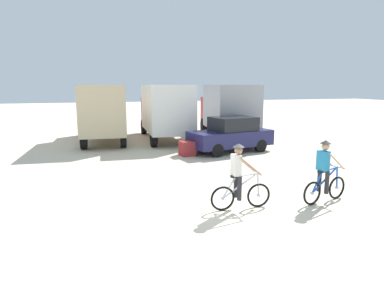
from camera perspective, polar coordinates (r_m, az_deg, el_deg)
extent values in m
plane|color=beige|center=(9.44, 4.01, -10.72)|extent=(120.00, 120.00, 0.00)
cube|color=#CCB78E|center=(19.98, -14.80, 5.82)|extent=(2.77, 5.36, 2.70)
cube|color=#B21E1E|center=(23.40, -14.49, 5.17)|extent=(2.30, 1.65, 2.00)
cube|color=black|center=(24.07, -14.48, 6.13)|extent=(2.02, 0.23, 0.80)
cylinder|color=black|center=(23.45, -16.88, 2.61)|extent=(0.39, 1.02, 1.00)
cylinder|color=black|center=(23.39, -11.89, 2.81)|extent=(0.39, 1.02, 1.00)
cylinder|color=black|center=(18.53, -17.91, 0.69)|extent=(0.39, 1.02, 1.00)
cylinder|color=black|center=(18.45, -11.59, 0.94)|extent=(0.39, 1.02, 1.00)
cube|color=white|center=(20.06, -4.36, 6.14)|extent=(2.65, 5.31, 2.70)
cube|color=#4C6B9E|center=(23.44, -5.78, 5.44)|extent=(2.27, 1.60, 2.00)
cube|color=black|center=(24.11, -6.05, 6.39)|extent=(2.03, 0.18, 0.80)
cylinder|color=black|center=(23.32, -8.19, 2.90)|extent=(0.37, 1.01, 1.00)
cylinder|color=black|center=(23.62, -3.25, 3.07)|extent=(0.37, 1.01, 1.00)
cylinder|color=black|center=(18.41, -6.52, 1.06)|extent=(0.37, 1.01, 1.00)
cylinder|color=black|center=(18.79, -0.34, 1.30)|extent=(0.37, 1.01, 1.00)
cube|color=#9E9EA3|center=(20.80, 6.41, 6.24)|extent=(3.16, 5.50, 2.70)
cube|color=#B21E1E|center=(24.13, 4.35, 5.59)|extent=(2.40, 1.82, 2.00)
cube|color=black|center=(24.79, 4.01, 6.52)|extent=(2.01, 0.39, 0.80)
cylinder|color=black|center=(23.93, 1.98, 3.17)|extent=(0.47, 1.04, 1.00)
cylinder|color=black|center=(24.38, 6.72, 3.23)|extent=(0.47, 1.04, 1.00)
cylinder|color=black|center=(19.09, 4.63, 1.41)|extent=(0.47, 1.04, 1.00)
cylinder|color=black|center=(19.64, 10.45, 1.51)|extent=(0.47, 1.04, 1.00)
cube|color=#1E1E4C|center=(17.02, 6.53, 1.01)|extent=(4.47, 2.57, 0.76)
cube|color=black|center=(17.01, 6.99, 3.44)|extent=(2.38, 1.99, 0.68)
cylinder|color=black|center=(15.73, 4.25, -1.09)|extent=(0.67, 0.35, 0.64)
cylinder|color=black|center=(17.04, 1.41, -0.21)|extent=(0.67, 0.35, 0.64)
cylinder|color=black|center=(17.27, 11.53, -0.28)|extent=(0.67, 0.35, 0.64)
cylinder|color=black|center=(18.47, 8.42, 0.47)|extent=(0.67, 0.35, 0.64)
torus|color=black|center=(9.53, 11.23, -8.54)|extent=(0.68, 0.09, 0.68)
cylinder|color=silver|center=(9.53, 11.23, -8.54)|extent=(0.08, 0.08, 0.08)
torus|color=black|center=(9.13, 5.21, -9.20)|extent=(0.68, 0.09, 0.68)
cylinder|color=silver|center=(9.13, 5.21, -9.20)|extent=(0.08, 0.08, 0.08)
cylinder|color=silver|center=(9.21, 8.19, -7.01)|extent=(1.03, 0.09, 0.68)
cylinder|color=silver|center=(9.20, 9.23, -5.24)|extent=(0.66, 0.08, 0.13)
cylinder|color=silver|center=(9.10, 6.27, -7.43)|extent=(0.39, 0.07, 0.59)
cylinder|color=silver|center=(9.42, 11.15, -6.71)|extent=(0.10, 0.05, 0.64)
cylinder|color=silver|center=(9.33, 11.08, -4.84)|extent=(0.06, 0.52, 0.04)
cube|color=black|center=(9.08, 7.33, -5.46)|extent=(0.24, 0.13, 0.06)
cube|color=silver|center=(9.01, 7.49, -3.55)|extent=(0.21, 0.33, 0.56)
sphere|color=#A87A5B|center=(8.95, 7.90, -1.04)|extent=(0.22, 0.22, 0.22)
cone|color=#333333|center=(8.92, 7.92, -0.22)|extent=(0.32, 0.32, 0.10)
cylinder|color=#26262B|center=(9.31, 7.44, -7.00)|extent=(0.12, 0.12, 0.66)
cylinder|color=#26262B|center=(9.08, 8.07, -7.46)|extent=(0.12, 0.12, 0.66)
cylinder|color=#A87A5B|center=(9.30, 9.00, -3.25)|extent=(0.63, 0.07, 0.53)
cylinder|color=#A87A5B|center=(8.98, 9.92, -3.75)|extent=(0.63, 0.12, 0.53)
torus|color=black|center=(10.89, 23.35, -6.82)|extent=(0.68, 0.21, 0.68)
cylinder|color=silver|center=(10.89, 23.35, -6.82)|extent=(0.10, 0.10, 0.08)
torus|color=black|center=(10.10, 19.71, -7.88)|extent=(0.68, 0.21, 0.68)
cylinder|color=silver|center=(10.10, 19.71, -7.88)|extent=(0.10, 0.10, 0.08)
cylinder|color=blue|center=(10.38, 21.63, -5.67)|extent=(1.01, 0.28, 0.68)
cylinder|color=blue|center=(10.44, 22.32, -4.04)|extent=(0.66, 0.20, 0.13)
cylinder|color=blue|center=(10.14, 20.45, -6.19)|extent=(0.39, 0.13, 0.59)
cylinder|color=blue|center=(10.79, 23.38, -5.22)|extent=(0.11, 0.07, 0.64)
cylinder|color=silver|center=(10.69, 23.42, -3.58)|extent=(0.15, 0.52, 0.04)
cube|color=black|center=(10.20, 21.18, -4.35)|extent=(0.26, 0.17, 0.06)
cube|color=teal|center=(10.14, 21.36, -2.64)|extent=(0.27, 0.36, 0.56)
sphere|color=tan|center=(10.11, 21.72, -0.38)|extent=(0.22, 0.22, 0.22)
cone|color=#333333|center=(10.09, 21.76, 0.34)|extent=(0.32, 0.32, 0.10)
cylinder|color=#26262B|center=(10.41, 20.80, -5.75)|extent=(0.12, 0.12, 0.66)
cylinder|color=#26262B|center=(10.25, 21.92, -6.05)|extent=(0.12, 0.12, 0.66)
cylinder|color=tan|center=(10.51, 21.75, -2.32)|extent=(0.62, 0.23, 0.53)
cylinder|color=tan|center=(10.30, 23.31, -2.67)|extent=(0.63, 0.15, 0.53)
cube|color=#9E2D2D|center=(16.04, -0.85, -0.75)|extent=(0.71, 0.72, 0.70)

